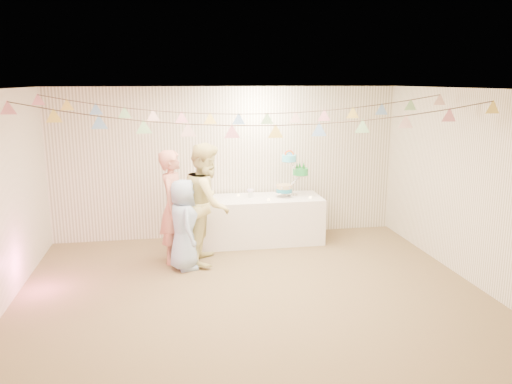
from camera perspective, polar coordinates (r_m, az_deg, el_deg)
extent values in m
plane|color=brown|center=(6.65, -0.53, -11.29)|extent=(6.00, 6.00, 0.00)
plane|color=silver|center=(6.08, -0.58, 11.71)|extent=(6.00, 6.00, 0.00)
plane|color=white|center=(8.67, -3.24, 3.35)|extent=(6.00, 6.00, 0.00)
plane|color=white|center=(3.90, 5.49, -8.47)|extent=(6.00, 6.00, 0.00)
plane|color=white|center=(7.34, 23.24, 0.62)|extent=(5.00, 5.00, 0.00)
cube|color=white|center=(8.48, 0.50, -3.18)|extent=(2.06, 0.82, 0.77)
cylinder|color=white|center=(8.27, -2.81, -0.94)|extent=(0.35, 0.35, 0.02)
imported|color=tan|center=(7.54, -9.36, -1.68)|extent=(0.58, 0.72, 1.71)
imported|color=#E3D98C|center=(7.50, -5.60, -1.27)|extent=(0.85, 1.00, 1.81)
imported|color=#96B2D5|center=(7.28, -8.28, -3.71)|extent=(0.53, 0.71, 1.33)
cylinder|color=#FFD88C|center=(8.13, -4.85, -1.00)|extent=(0.04, 0.04, 0.03)
cylinder|color=#FFD88C|center=(8.50, -2.03, -0.36)|extent=(0.04, 0.04, 0.03)
cylinder|color=#FFD88C|center=(8.19, 1.47, -0.86)|extent=(0.04, 0.04, 0.03)
cylinder|color=#FFD88C|center=(8.66, 2.53, -0.12)|extent=(0.04, 0.04, 0.03)
cylinder|color=#FFD88C|center=(8.40, 6.24, -0.60)|extent=(0.04, 0.04, 0.03)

